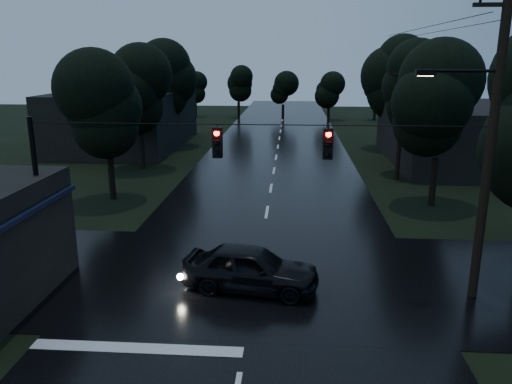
# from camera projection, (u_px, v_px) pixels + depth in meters

# --- Properties ---
(main_road) EXTENTS (12.00, 120.00, 0.02)m
(main_road) POSITION_uv_depth(u_px,v_px,m) (274.00, 171.00, 35.91)
(main_road) COLOR black
(main_road) RESTS_ON ground
(cross_street) EXTENTS (60.00, 9.00, 0.02)m
(cross_street) POSITION_uv_depth(u_px,v_px,m) (256.00, 277.00, 18.58)
(cross_street) COLOR black
(cross_street) RESTS_ON ground
(building_far_right) EXTENTS (10.00, 14.00, 4.40)m
(building_far_right) POSITION_uv_depth(u_px,v_px,m) (458.00, 134.00, 38.22)
(building_far_right) COLOR black
(building_far_right) RESTS_ON ground
(building_far_left) EXTENTS (10.00, 16.00, 5.00)m
(building_far_left) POSITION_uv_depth(u_px,v_px,m) (126.00, 118.00, 45.86)
(building_far_left) COLOR black
(building_far_left) RESTS_ON ground
(utility_pole_main) EXTENTS (3.50, 0.30, 10.00)m
(utility_pole_main) POSITION_uv_depth(u_px,v_px,m) (488.00, 144.00, 15.73)
(utility_pole_main) COLOR black
(utility_pole_main) RESTS_ON ground
(utility_pole_far) EXTENTS (2.00, 0.30, 7.50)m
(utility_pole_far) POSITION_uv_depth(u_px,v_px,m) (401.00, 122.00, 32.40)
(utility_pole_far) COLOR black
(utility_pole_far) RESTS_ON ground
(anchor_pole_left) EXTENTS (0.18, 0.18, 6.00)m
(anchor_pole_left) POSITION_uv_depth(u_px,v_px,m) (39.00, 203.00, 17.35)
(anchor_pole_left) COLOR black
(anchor_pole_left) RESTS_ON ground
(span_signals) EXTENTS (15.00, 0.37, 1.12)m
(span_signals) POSITION_uv_depth(u_px,v_px,m) (271.00, 142.00, 16.20)
(span_signals) COLOR black
(span_signals) RESTS_ON ground
(tree_left_a) EXTENTS (3.92, 3.92, 8.26)m
(tree_left_a) POSITION_uv_depth(u_px,v_px,m) (106.00, 107.00, 27.46)
(tree_left_a) COLOR black
(tree_left_a) RESTS_ON ground
(tree_left_b) EXTENTS (4.20, 4.20, 8.85)m
(tree_left_b) POSITION_uv_depth(u_px,v_px,m) (139.00, 91.00, 35.11)
(tree_left_b) COLOR black
(tree_left_b) RESTS_ON ground
(tree_left_c) EXTENTS (4.48, 4.48, 9.44)m
(tree_left_c) POSITION_uv_depth(u_px,v_px,m) (165.00, 80.00, 44.68)
(tree_left_c) COLOR black
(tree_left_c) RESTS_ON ground
(tree_right_a) EXTENTS (4.20, 4.20, 8.85)m
(tree_right_a) POSITION_uv_depth(u_px,v_px,m) (441.00, 103.00, 26.12)
(tree_right_a) COLOR black
(tree_right_a) RESTS_ON ground
(tree_right_b) EXTENTS (4.48, 4.48, 9.44)m
(tree_right_b) POSITION_uv_depth(u_px,v_px,m) (417.00, 87.00, 33.69)
(tree_right_b) COLOR black
(tree_right_b) RESTS_ON ground
(tree_right_c) EXTENTS (4.76, 4.76, 10.03)m
(tree_right_c) POSITION_uv_depth(u_px,v_px,m) (396.00, 76.00, 43.18)
(tree_right_c) COLOR black
(tree_right_c) RESTS_ON ground
(car) EXTENTS (4.97, 2.61, 1.61)m
(car) POSITION_uv_depth(u_px,v_px,m) (251.00, 268.00, 17.37)
(car) COLOR black
(car) RESTS_ON ground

